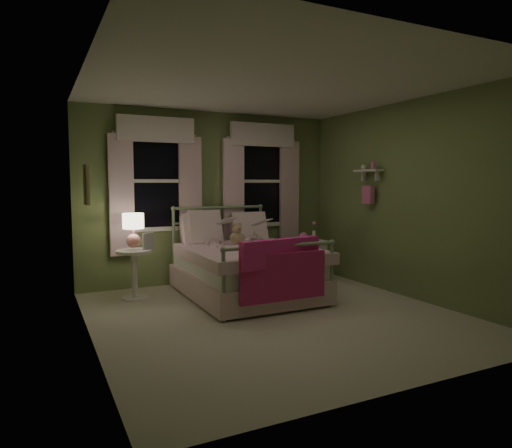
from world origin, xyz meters
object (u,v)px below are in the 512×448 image
child_right (250,225)px  teddy_bear (237,235)px  bed (245,268)px  child_left (214,222)px  table_lamp (133,227)px  nightstand_right (309,247)px  nightstand_left (134,267)px

child_right → teddy_bear: bearing=31.6°
bed → teddy_bear: bearing=88.8°
child_left → child_right: bearing=-164.7°
child_right → teddy_bear: (-0.28, -0.16, -0.12)m
child_right → table_lamp: child_right is taller
child_left → nightstand_right: size_ratio=1.26×
table_lamp → nightstand_right: size_ratio=0.70×
table_lamp → nightstand_right: table_lamp is taller
table_lamp → child_right: bearing=-1.1°
nightstand_left → teddy_bear: bearing=-7.8°
child_right → table_lamp: (-1.66, 0.03, 0.04)m
child_right → teddy_bear: child_right is taller
child_left → teddy_bear: 0.37m
nightstand_right → child_left: bearing=174.8°
child_left → nightstand_right: bearing=-169.8°
nightstand_left → nightstand_right: bearing=-3.7°
bed → child_left: size_ratio=2.52×
child_left → nightstand_right: child_left is taller
table_lamp → nightstand_right: (2.59, -0.17, -0.40)m
child_right → table_lamp: bearing=1.0°
bed → table_lamp: size_ratio=4.51×
child_right → nightstand_right: (0.93, -0.13, -0.36)m
teddy_bear → bed: bearing=-91.2°
child_left → child_right: size_ratio=1.19×
teddy_bear → nightstand_right: 1.23m
bed → teddy_bear: bed is taller
child_right → nightstand_left: bearing=1.0°
bed → teddy_bear: 0.50m
nightstand_left → nightstand_right: (2.59, -0.17, 0.13)m
bed → child_left: bearing=122.4°
table_lamp → nightstand_right: 2.63m
child_right → nightstand_left: size_ratio=1.05×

